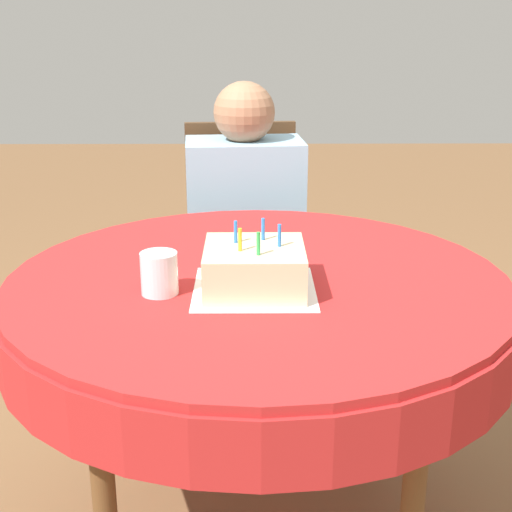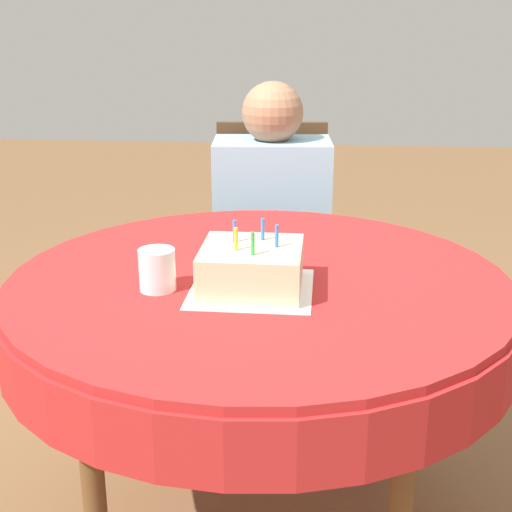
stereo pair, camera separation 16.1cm
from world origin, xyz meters
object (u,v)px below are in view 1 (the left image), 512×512
(chair, at_px, (243,247))
(person, at_px, (245,209))
(drinking_glass, at_px, (159,273))
(birthday_cake, at_px, (254,268))

(chair, xyz_separation_m, person, (0.01, -0.10, 0.17))
(person, bearing_deg, drinking_glass, -105.13)
(person, relative_size, birthday_cake, 5.09)
(chair, relative_size, person, 0.85)
(birthday_cake, distance_m, drinking_glass, 0.21)
(person, distance_m, drinking_glass, 0.99)
(person, distance_m, birthday_cake, 0.95)
(person, xyz_separation_m, birthday_cake, (0.03, -0.94, 0.12))
(chair, distance_m, drinking_glass, 1.12)
(chair, height_order, birthday_cake, chair)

